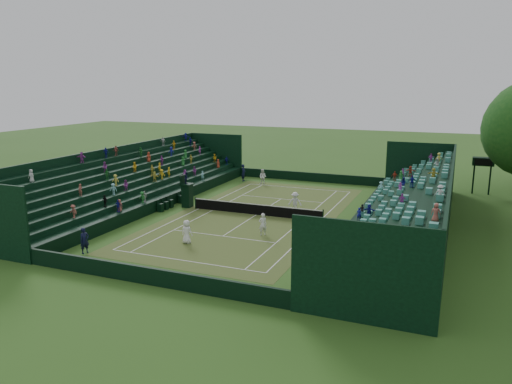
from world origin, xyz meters
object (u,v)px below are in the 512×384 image
umpire_chair (187,192)px  player_near_east (263,224)px  tennis_net (256,209)px  player_near_west (187,232)px  player_far_west (263,177)px  player_far_east (295,202)px

umpire_chair → player_near_east: size_ratio=1.92×
tennis_net → umpire_chair: size_ratio=3.65×
tennis_net → player_near_west: player_near_west is taller
tennis_net → umpire_chair: (-6.77, 0.27, 0.84)m
umpire_chair → tennis_net: bearing=-2.3°
player_near_west → player_near_east: same height
umpire_chair → player_far_west: umpire_chair is taller
player_near_east → player_far_east: (0.16, 7.17, 0.06)m
umpire_chair → player_far_east: bearing=11.1°
umpire_chair → player_near_west: bearing=-60.3°
tennis_net → player_near_west: 8.92m
player_far_west → umpire_chair: bearing=-95.8°
tennis_net → player_far_west: (-4.19, 12.22, 0.32)m
umpire_chair → player_near_west: (5.15, -9.03, -0.53)m
player_near_west → player_near_east: 5.62m
umpire_chair → player_far_east: (9.51, 1.87, -0.48)m
tennis_net → player_near_east: (2.59, -5.03, 0.31)m
player_far_east → player_far_west: bearing=109.7°
tennis_net → player_far_east: 3.50m
umpire_chair → player_near_east: umpire_chair is taller
tennis_net → player_near_east: bearing=-62.8°
umpire_chair → player_near_west: size_ratio=1.92×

